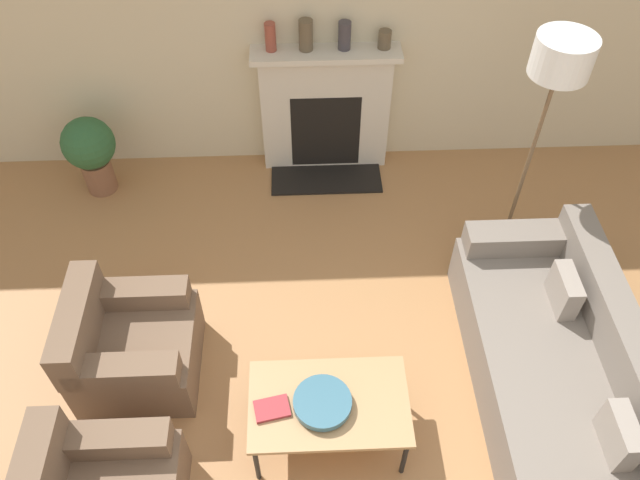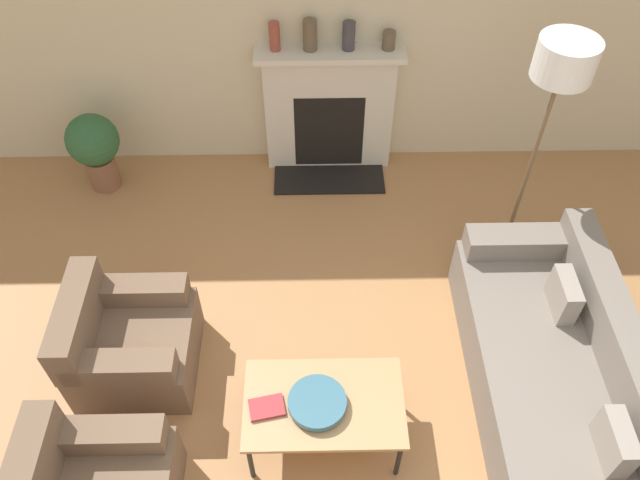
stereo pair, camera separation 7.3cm
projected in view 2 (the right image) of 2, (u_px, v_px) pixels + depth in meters
name	position (u px, v px, depth m)	size (l,w,h in m)	color
ground_plane	(372.00, 471.00, 3.99)	(18.00, 18.00, 0.00)	#A87547
wall_back	(354.00, 12.00, 5.02)	(18.00, 0.06, 2.90)	beige
fireplace	(329.00, 111.00, 5.56)	(1.25, 0.59, 1.20)	beige
couch	(560.00, 385.00, 4.07)	(0.93, 2.30, 0.77)	slate
armchair_far	(128.00, 343.00, 4.28)	(0.80, 0.79, 0.76)	brown
coffee_table	(324.00, 405.00, 3.84)	(0.99, 0.61, 0.45)	tan
bowl	(317.00, 402.00, 3.77)	(0.36, 0.36, 0.06)	#38667A
book	(267.00, 407.00, 3.78)	(0.24, 0.18, 0.02)	#9E2D33
floor_lamp	(557.00, 86.00, 4.06)	(0.39, 0.39, 1.93)	brown
mantel_vase_left	(275.00, 36.00, 5.02)	(0.09, 0.09, 0.24)	brown
mantel_vase_center_left	(310.00, 35.00, 5.02)	(0.12, 0.12, 0.26)	brown
mantel_vase_center_right	(349.00, 36.00, 5.03)	(0.11, 0.11, 0.24)	#3D383D
mantel_vase_right	(389.00, 40.00, 5.07)	(0.11, 0.11, 0.15)	brown
potted_plant	(94.00, 146.00, 5.44)	(0.46, 0.46, 0.75)	brown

